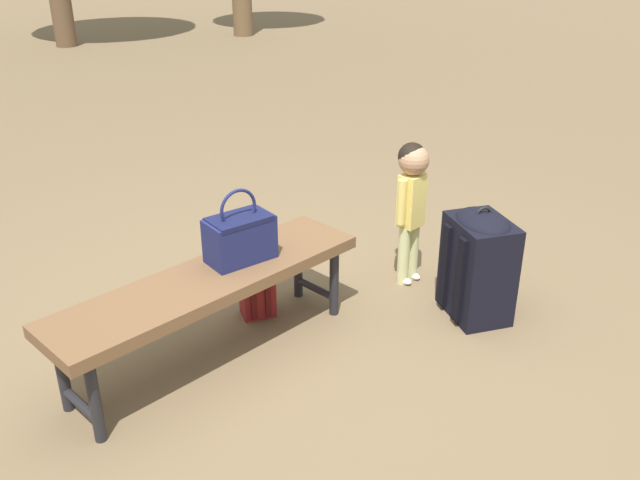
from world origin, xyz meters
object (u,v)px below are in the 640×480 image
at_px(backpack_small, 257,291).
at_px(handbag, 240,236).
at_px(backpack_large, 479,262).
at_px(park_bench, 210,286).
at_px(child_standing, 412,192).

bearing_deg(backpack_small, handbag, -147.98).
relative_size(backpack_large, backpack_small, 2.13).
height_order(park_bench, child_standing, child_standing).
xyz_separation_m(park_bench, handbag, (0.21, 0.02, 0.18)).
height_order(park_bench, backpack_large, backpack_large).
bearing_deg(backpack_large, backpack_small, 134.79).
distance_m(child_standing, backpack_small, 1.02).
bearing_deg(backpack_small, park_bench, -160.37).
xyz_separation_m(child_standing, backpack_small, (-0.87, 0.34, -0.42)).
height_order(child_standing, backpack_large, child_standing).
xyz_separation_m(handbag, backpack_small, (0.19, 0.12, -0.43)).
height_order(handbag, backpack_large, handbag).
relative_size(park_bench, backpack_small, 5.41).
bearing_deg(handbag, child_standing, -11.72).
bearing_deg(park_bench, handbag, 6.31).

